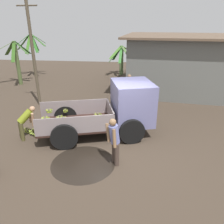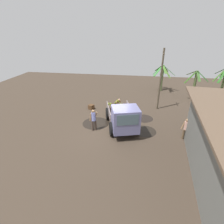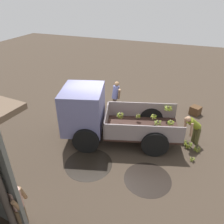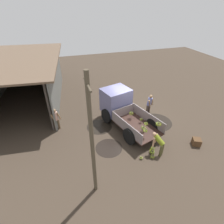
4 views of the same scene
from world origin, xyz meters
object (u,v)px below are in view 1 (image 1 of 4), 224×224
Objects in this scene: utility_pole at (33,53)px; banana_bunch_on_ground_0 at (36,125)px; person_worker_loading at (25,121)px; banana_bunch_on_ground_1 at (27,130)px; person_foreground_visitor at (114,140)px; banana_bunch_on_ground_3 at (36,134)px; person_bystander_near_shed at (129,86)px; banana_bunch_on_ground_2 at (33,132)px; cargo_truck at (121,107)px.

banana_bunch_on_ground_0 is at bearing -69.90° from utility_pole.
person_worker_loading is 0.82m from banana_bunch_on_ground_1.
banana_bunch_on_ground_3 is (-3.35, 1.44, -0.79)m from person_foreground_visitor.
person_bystander_near_shed is at bearing 46.08° from banana_bunch_on_ground_0.
person_bystander_near_shed is 6.28m from banana_bunch_on_ground_1.
utility_pole is at bearing -74.12° from person_foreground_visitor.
banana_bunch_on_ground_0 is at bearing 26.60° from person_bystander_near_shed.
person_worker_loading is 6.13× the size of banana_bunch_on_ground_0.
person_bystander_near_shed is 7.17× the size of banana_bunch_on_ground_0.
person_foreground_visitor is 5.05× the size of banana_bunch_on_ground_2.
banana_bunch_on_ground_3 is (0.22, -0.16, -0.02)m from banana_bunch_on_ground_2.
utility_pole is 4.35m from banana_bunch_on_ground_1.
banana_bunch_on_ground_1 is at bearing 151.53° from banana_bunch_on_ground_3.
utility_pole reaches higher than person_foreground_visitor.
banana_bunch_on_ground_3 is at bearing -64.94° from banana_bunch_on_ground_0.
person_worker_loading reaches higher than banana_bunch_on_ground_2.
banana_bunch_on_ground_3 is (0.29, 0.14, -0.65)m from person_worker_loading.
person_bystander_near_shed is at bearing 16.00° from utility_pole.
banana_bunch_on_ground_3 is at bearing 35.21° from person_bystander_near_shed.
person_bystander_near_shed is at bearing 54.70° from banana_bunch_on_ground_3.
banana_bunch_on_ground_2 is at bearing -70.95° from utility_pole.
person_worker_loading is at bearing -103.77° from banana_bunch_on_ground_2.
utility_pole is at bearing 67.67° from person_worker_loading.
person_foreground_visitor is at bearing -107.18° from cargo_truck.
banana_bunch_on_ground_3 is (0.55, -0.30, -0.01)m from banana_bunch_on_ground_1.
person_bystander_near_shed reaches higher than banana_bunch_on_ground_1.
utility_pole is at bearing 109.05° from banana_bunch_on_ground_2.
person_bystander_near_shed is (4.95, 1.42, -1.99)m from utility_pole.
utility_pole is at bearing 110.10° from banana_bunch_on_ground_0.
person_foreground_visitor reaches higher than person_bystander_near_shed.
banana_bunch_on_ground_2 reaches higher than banana_bunch_on_ground_0.
banana_bunch_on_ground_1 is at bearing 157.01° from banana_bunch_on_ground_2.
utility_pole is 20.83× the size of banana_bunch_on_ground_1.
banana_bunch_on_ground_0 is 0.76m from banana_bunch_on_ground_2.
person_worker_loading is 0.85× the size of person_bystander_near_shed.
person_worker_loading is at bearing -73.37° from utility_pole.
cargo_truck is 17.46× the size of banana_bunch_on_ground_3.
person_worker_loading is at bearing -83.03° from banana_bunch_on_ground_0.
banana_bunch_on_ground_3 is at bearing -50.78° from person_foreground_visitor.
person_worker_loading reaches higher than banana_bunch_on_ground_3.
person_worker_loading is 0.72m from banana_bunch_on_ground_3.
person_bystander_near_shed is at bearing 14.33° from person_worker_loading.
cargo_truck reaches higher than person_foreground_visitor.
utility_pole is 3.60× the size of person_bystander_near_shed.
banana_bunch_on_ground_1 is (-0.26, 0.44, -0.64)m from person_worker_loading.
banana_bunch_on_ground_0 is (0.99, -2.70, -2.75)m from utility_pole.
utility_pole reaches higher than banana_bunch_on_ground_2.
person_bystander_near_shed is (0.20, 6.44, -0.06)m from person_foreground_visitor.
person_foreground_visitor is 6.19× the size of banana_bunch_on_ground_1.
utility_pole is 16.99× the size of banana_bunch_on_ground_2.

